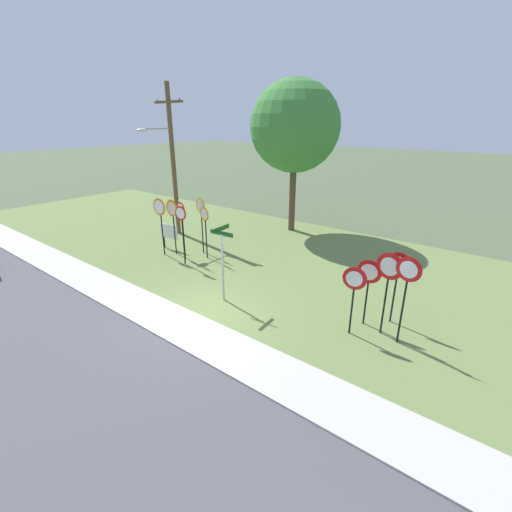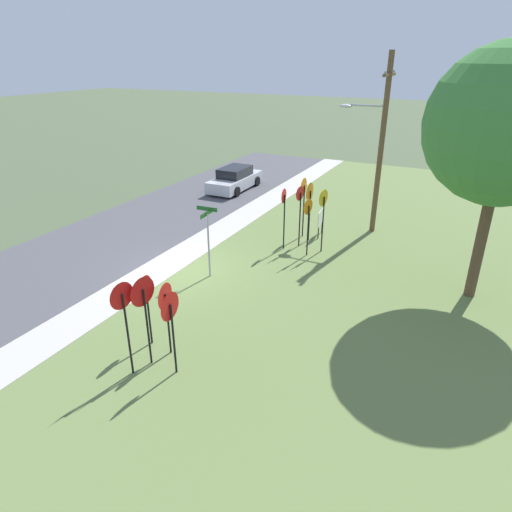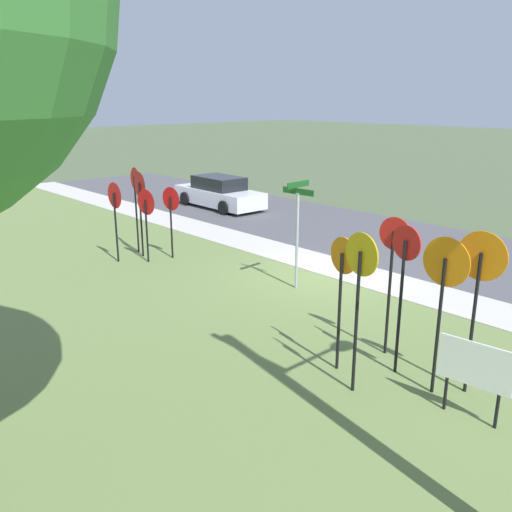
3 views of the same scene
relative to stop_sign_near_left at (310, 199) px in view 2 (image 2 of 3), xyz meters
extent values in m
plane|color=#4C5B3D|center=(5.10, -3.32, -1.98)|extent=(160.00, 160.00, 0.00)
cube|color=#4C4C51|center=(5.10, -8.12, -1.97)|extent=(44.00, 6.40, 0.01)
cube|color=#BCB7AD|center=(5.10, -4.12, -1.95)|extent=(44.00, 1.60, 0.06)
cube|color=olive|center=(5.10, 2.68, -1.96)|extent=(44.00, 12.00, 0.04)
cylinder|color=black|center=(0.00, 0.03, -0.79)|extent=(0.06, 0.06, 2.30)
cylinder|color=orange|center=(0.00, -0.01, 0.30)|extent=(0.80, 0.04, 0.80)
cylinder|color=white|center=(0.00, -0.03, 0.30)|extent=(0.62, 0.02, 0.62)
cylinder|color=black|center=(1.59, 0.56, -0.86)|extent=(0.06, 0.06, 2.16)
cylinder|color=orange|center=(1.59, 0.51, 0.17)|extent=(0.64, 0.15, 0.65)
cylinder|color=white|center=(1.59, 0.50, 0.17)|extent=(0.50, 0.10, 0.50)
cylinder|color=black|center=(0.92, 0.96, -0.74)|extent=(0.06, 0.06, 2.40)
cylinder|color=gold|center=(0.92, 0.92, 0.41)|extent=(0.69, 0.14, 0.70)
cylinder|color=white|center=(0.92, 0.90, 0.41)|extent=(0.54, 0.10, 0.55)
cylinder|color=black|center=(0.81, -0.11, -0.74)|extent=(0.06, 0.06, 2.41)
cylinder|color=red|center=(0.81, -0.15, 0.42)|extent=(0.60, 0.12, 0.60)
cylinder|color=white|center=(0.81, -0.17, 0.42)|extent=(0.46, 0.08, 0.47)
cylinder|color=black|center=(1.36, -0.60, -0.75)|extent=(0.06, 0.06, 2.38)
cylinder|color=red|center=(1.36, -0.64, 0.40)|extent=(0.61, 0.09, 0.61)
cylinder|color=white|center=(1.36, -0.66, 0.40)|extent=(0.47, 0.06, 0.48)
cylinder|color=black|center=(-0.36, -0.39, -0.74)|extent=(0.06, 0.06, 2.39)
cylinder|color=orange|center=(-0.36, -0.43, 0.39)|extent=(0.79, 0.06, 0.79)
cylinder|color=white|center=(-0.36, -0.45, 0.39)|extent=(0.62, 0.04, 0.62)
cylinder|color=black|center=(9.48, -1.24, -1.00)|extent=(0.06, 0.06, 1.88)
cone|color=red|center=(9.48, -1.28, -0.13)|extent=(0.69, 0.16, 0.70)
cone|color=silver|center=(9.48, -1.30, -0.13)|extent=(0.47, 0.10, 0.48)
cylinder|color=black|center=(10.24, 0.18, -0.91)|extent=(0.06, 0.06, 2.06)
cone|color=red|center=(10.24, 0.14, 0.05)|extent=(0.76, 0.05, 0.76)
cone|color=silver|center=(10.24, 0.12, 0.05)|extent=(0.52, 0.03, 0.52)
cylinder|color=black|center=(9.61, -0.47, -1.01)|extent=(0.06, 0.06, 1.87)
cone|color=red|center=(9.61, -0.51, -0.15)|extent=(0.75, 0.14, 0.75)
cone|color=white|center=(9.61, -0.53, -0.15)|extent=(0.51, 0.09, 0.51)
cylinder|color=black|center=(10.23, -0.66, -0.81)|extent=(0.06, 0.06, 2.27)
cone|color=red|center=(10.23, -0.70, 0.25)|extent=(0.80, 0.13, 0.80)
cone|color=silver|center=(10.23, -0.72, 0.25)|extent=(0.54, 0.09, 0.55)
cylinder|color=black|center=(10.78, -0.83, -0.75)|extent=(0.06, 0.06, 2.37)
cone|color=red|center=(10.78, -0.87, 0.36)|extent=(0.71, 0.13, 0.72)
cone|color=white|center=(10.78, -0.89, 0.36)|extent=(0.48, 0.08, 0.49)
cylinder|color=#9EA0A8|center=(5.05, -2.03, -0.73)|extent=(0.07, 0.07, 2.42)
cylinder|color=#9EA0A8|center=(5.05, -2.03, 0.49)|extent=(0.09, 0.09, 0.03)
cube|color=#19511E|center=(5.05, -2.03, 0.55)|extent=(0.96, 0.09, 0.15)
cube|color=#19511E|center=(5.05, -2.03, 0.72)|extent=(0.08, 0.82, 0.15)
cylinder|color=brown|center=(-2.49, 2.32, 1.98)|extent=(0.24, 0.24, 7.85)
cube|color=brown|center=(-2.49, 2.32, 4.97)|extent=(2.10, 0.12, 0.12)
cylinder|color=gray|center=(-3.34, 2.32, 5.07)|extent=(0.09, 0.09, 0.10)
cylinder|color=gray|center=(-1.64, 2.32, 5.07)|extent=(0.09, 0.09, 0.10)
cylinder|color=#9EA0A8|center=(-2.49, 1.45, 3.71)|extent=(0.08, 1.73, 0.08)
ellipsoid|color=#B7B7BC|center=(-2.49, 0.58, 3.65)|extent=(0.40, 0.56, 0.18)
cylinder|color=black|center=(-1.16, 0.27, -1.66)|extent=(0.05, 0.05, 0.55)
cylinder|color=black|center=(-0.40, 0.35, -1.66)|extent=(0.05, 0.05, 0.55)
cube|color=white|center=(-0.78, 0.31, -1.04)|extent=(1.10, 0.15, 0.70)
cylinder|color=brown|center=(2.22, 6.83, 0.32)|extent=(0.36, 0.36, 4.52)
sphere|color=#3D7F38|center=(2.22, 6.83, 3.79)|extent=(4.82, 4.82, 4.82)
cube|color=silver|center=(-5.97, -7.08, -1.48)|extent=(4.40, 1.73, 0.68)
cube|color=black|center=(-5.97, -7.08, -0.86)|extent=(2.20, 1.46, 0.56)
cylinder|color=black|center=(-4.62, -6.21, -1.67)|extent=(0.60, 0.18, 0.60)
cylinder|color=black|center=(-4.61, -7.92, -1.67)|extent=(0.60, 0.18, 0.60)
cylinder|color=black|center=(-7.34, -6.23, -1.67)|extent=(0.60, 0.18, 0.60)
cylinder|color=black|center=(-7.33, -7.94, -1.67)|extent=(0.60, 0.18, 0.60)
camera|label=1|loc=(12.86, -10.16, 4.06)|focal=24.66mm
camera|label=2|loc=(17.80, 6.32, 5.69)|focal=31.39mm
camera|label=3|loc=(-3.90, 7.55, 2.73)|focal=37.89mm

